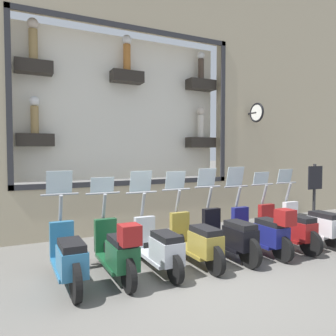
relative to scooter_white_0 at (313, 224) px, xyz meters
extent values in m
plane|color=#66635E|center=(-0.69, 3.12, -0.43)|extent=(120.00, 120.00, 0.00)
cube|color=tan|center=(2.91, 3.12, 0.15)|extent=(0.40, 5.49, 1.17)
cube|color=#2D2D33|center=(2.70, 3.12, 4.54)|extent=(0.04, 5.49, 0.12)
cube|color=#2D2D33|center=(2.70, 3.12, 0.80)|extent=(0.04, 5.49, 0.12)
cube|color=#2D2D33|center=(2.70, 0.44, 2.67)|extent=(0.04, 0.12, 3.86)
cube|color=#2D2D33|center=(2.70, 5.81, 2.67)|extent=(0.04, 0.12, 3.86)
cube|color=white|center=(3.26, 3.12, 2.67)|extent=(0.04, 5.25, 3.62)
cube|color=#28231E|center=(3.04, 0.95, 3.43)|extent=(0.36, 0.80, 0.28)
cylinder|color=#47382D|center=(3.04, 0.95, 3.86)|extent=(0.16, 0.16, 0.57)
sphere|color=white|center=(3.04, 0.95, 4.25)|extent=(0.21, 0.21, 0.21)
cube|color=#28231E|center=(3.04, 3.12, 3.43)|extent=(0.36, 0.80, 0.28)
cylinder|color=#B26B2D|center=(3.04, 3.12, 3.90)|extent=(0.18, 0.18, 0.66)
sphere|color=white|center=(3.04, 3.12, 4.35)|extent=(0.24, 0.24, 0.24)
cube|color=#28231E|center=(3.04, 5.30, 3.43)|extent=(0.36, 0.80, 0.28)
cylinder|color=#9E7F4C|center=(3.04, 5.30, 3.91)|extent=(0.19, 0.19, 0.68)
sphere|color=beige|center=(3.04, 5.30, 4.38)|extent=(0.25, 0.25, 0.25)
cube|color=#28231E|center=(3.04, 0.95, 1.82)|extent=(0.36, 0.80, 0.28)
cylinder|color=silver|center=(3.04, 0.95, 2.28)|extent=(0.18, 0.18, 0.63)
sphere|color=beige|center=(3.04, 0.95, 2.71)|extent=(0.23, 0.23, 0.23)
cube|color=#28231E|center=(3.04, 5.30, 1.82)|extent=(0.36, 0.80, 0.28)
cylinder|color=#9E7F4C|center=(3.04, 5.30, 2.27)|extent=(0.17, 0.17, 0.61)
sphere|color=white|center=(3.04, 5.30, 2.68)|extent=(0.22, 0.22, 0.22)
cylinder|color=black|center=(2.54, -0.48, 2.66)|extent=(0.35, 0.05, 0.05)
torus|color=black|center=(2.36, -0.48, 2.66)|extent=(0.55, 0.06, 0.55)
cylinder|color=white|center=(2.36, -0.48, 2.66)|extent=(0.45, 0.03, 0.45)
cylinder|color=black|center=(0.74, 0.00, -0.18)|extent=(0.51, 0.09, 0.51)
cylinder|color=black|center=(-0.55, 0.00, -0.18)|extent=(0.51, 0.09, 0.51)
cube|color=silver|center=(0.10, 0.00, -0.19)|extent=(1.02, 0.38, 0.06)
cube|color=silver|center=(-0.28, 0.00, 0.02)|extent=(0.61, 0.35, 0.36)
cube|color=black|center=(-0.28, 0.00, 0.25)|extent=(0.58, 0.31, 0.10)
cube|color=silver|center=(0.64, 0.00, 0.12)|extent=(0.12, 0.37, 0.56)
cylinder|color=gray|center=(0.71, 0.00, 0.61)|extent=(0.20, 0.06, 0.45)
cylinder|color=gray|center=(0.78, 0.00, 0.83)|extent=(0.04, 0.61, 0.04)
cube|color=silver|center=(0.82, 0.00, 0.99)|extent=(0.08, 0.42, 0.32)
cylinder|color=black|center=(0.75, 0.73, -0.19)|extent=(0.49, 0.09, 0.49)
cylinder|color=black|center=(-0.56, 0.73, -0.19)|extent=(0.49, 0.09, 0.49)
cube|color=maroon|center=(0.10, 0.73, -0.20)|extent=(1.02, 0.38, 0.06)
cube|color=maroon|center=(-0.28, 0.73, 0.01)|extent=(0.61, 0.35, 0.36)
cube|color=black|center=(-0.28, 0.73, 0.24)|extent=(0.58, 0.31, 0.10)
cube|color=maroon|center=(0.64, 0.73, 0.11)|extent=(0.12, 0.37, 0.56)
cylinder|color=gray|center=(0.71, 0.73, 0.61)|extent=(0.20, 0.06, 0.45)
cylinder|color=gray|center=(0.78, 0.73, 0.82)|extent=(0.04, 0.61, 0.04)
cube|color=silver|center=(0.82, 0.73, 0.96)|extent=(0.07, 0.42, 0.28)
cylinder|color=black|center=(0.76, 1.45, -0.20)|extent=(0.47, 0.09, 0.47)
cylinder|color=black|center=(-0.57, 1.45, -0.20)|extent=(0.47, 0.09, 0.47)
cube|color=navy|center=(0.10, 1.45, -0.21)|extent=(1.02, 0.38, 0.06)
cube|color=navy|center=(-0.28, 1.45, 0.00)|extent=(0.61, 0.35, 0.36)
cube|color=black|center=(-0.28, 1.45, 0.23)|extent=(0.58, 0.31, 0.10)
cube|color=navy|center=(0.64, 1.45, 0.10)|extent=(0.12, 0.37, 0.56)
cylinder|color=gray|center=(0.71, 1.45, 0.59)|extent=(0.20, 0.06, 0.45)
cylinder|color=gray|center=(0.78, 1.45, 0.81)|extent=(0.04, 0.60, 0.04)
cube|color=silver|center=(0.82, 1.45, 1.02)|extent=(0.10, 0.42, 0.42)
cube|color=maroon|center=(-0.61, 1.45, 0.39)|extent=(0.28, 0.28, 0.28)
cylinder|color=black|center=(0.74, 2.18, -0.17)|extent=(0.52, 0.09, 0.52)
cylinder|color=black|center=(-0.54, 2.18, -0.17)|extent=(0.52, 0.09, 0.52)
cube|color=black|center=(0.10, 2.18, -0.18)|extent=(1.02, 0.38, 0.06)
cube|color=black|center=(-0.28, 2.18, 0.03)|extent=(0.61, 0.35, 0.36)
cube|color=black|center=(-0.28, 2.18, 0.26)|extent=(0.58, 0.31, 0.10)
cube|color=black|center=(0.64, 2.18, 0.13)|extent=(0.12, 0.37, 0.56)
cylinder|color=gray|center=(0.71, 2.18, 0.62)|extent=(0.20, 0.06, 0.45)
cylinder|color=gray|center=(0.78, 2.18, 0.83)|extent=(0.04, 0.60, 0.04)
cube|color=silver|center=(0.82, 2.18, 1.03)|extent=(0.10, 0.42, 0.38)
cylinder|color=black|center=(0.75, 2.91, -0.19)|extent=(0.49, 0.09, 0.49)
cylinder|color=black|center=(-0.56, 2.91, -0.19)|extent=(0.49, 0.09, 0.49)
cube|color=olive|center=(0.10, 2.91, -0.20)|extent=(1.02, 0.39, 0.06)
cube|color=olive|center=(-0.28, 2.91, 0.01)|extent=(0.61, 0.35, 0.36)
cube|color=black|center=(-0.28, 2.91, 0.24)|extent=(0.58, 0.31, 0.10)
cube|color=olive|center=(0.64, 2.91, 0.11)|extent=(0.12, 0.37, 0.56)
cylinder|color=gray|center=(0.71, 2.91, 0.60)|extent=(0.20, 0.06, 0.45)
cylinder|color=gray|center=(0.78, 2.91, 0.82)|extent=(0.04, 0.60, 0.04)
cube|color=silver|center=(0.82, 2.91, 1.00)|extent=(0.09, 0.42, 0.35)
cylinder|color=black|center=(0.77, 3.64, -0.21)|extent=(0.44, 0.09, 0.44)
cylinder|color=black|center=(-0.58, 3.64, -0.21)|extent=(0.44, 0.09, 0.44)
cube|color=#B7BCC6|center=(0.10, 3.64, -0.22)|extent=(1.02, 0.39, 0.06)
cube|color=#B7BCC6|center=(-0.28, 3.64, -0.01)|extent=(0.61, 0.35, 0.36)
cube|color=black|center=(-0.28, 3.64, 0.22)|extent=(0.58, 0.31, 0.10)
cube|color=#B7BCC6|center=(0.64, 3.64, 0.09)|extent=(0.12, 0.37, 0.56)
cylinder|color=gray|center=(0.71, 3.64, 0.58)|extent=(0.20, 0.06, 0.45)
cylinder|color=gray|center=(0.78, 3.64, 0.80)|extent=(0.04, 0.60, 0.04)
cube|color=silver|center=(0.82, 3.64, 1.00)|extent=(0.10, 0.42, 0.40)
cylinder|color=black|center=(0.75, 4.36, -0.18)|extent=(0.50, 0.09, 0.50)
cylinder|color=black|center=(-0.55, 4.36, -0.18)|extent=(0.50, 0.09, 0.50)
cube|color=#19512D|center=(0.10, 4.36, -0.20)|extent=(1.02, 0.38, 0.06)
cube|color=#19512D|center=(-0.28, 4.36, 0.01)|extent=(0.61, 0.35, 0.36)
cube|color=black|center=(-0.28, 4.36, 0.24)|extent=(0.58, 0.31, 0.10)
cube|color=#19512D|center=(0.64, 4.36, 0.11)|extent=(0.12, 0.37, 0.56)
cylinder|color=gray|center=(0.71, 4.36, 0.61)|extent=(0.20, 0.06, 0.45)
cylinder|color=gray|center=(0.78, 4.36, 0.82)|extent=(0.04, 0.60, 0.04)
cube|color=silver|center=(0.82, 4.36, 0.96)|extent=(0.07, 0.42, 0.28)
cube|color=maroon|center=(-0.60, 4.36, 0.40)|extent=(0.28, 0.28, 0.28)
cylinder|color=black|center=(0.73, 5.09, -0.16)|extent=(0.54, 0.09, 0.54)
cylinder|color=black|center=(-0.54, 5.09, -0.16)|extent=(0.54, 0.09, 0.54)
cube|color=teal|center=(0.10, 5.09, -0.17)|extent=(1.02, 0.38, 0.06)
cube|color=teal|center=(-0.28, 5.09, 0.04)|extent=(0.61, 0.35, 0.36)
cube|color=black|center=(-0.28, 5.09, 0.27)|extent=(0.58, 0.31, 0.10)
cube|color=teal|center=(0.64, 5.09, 0.14)|extent=(0.12, 0.37, 0.56)
cylinder|color=gray|center=(0.71, 5.09, 0.63)|extent=(0.20, 0.06, 0.45)
cylinder|color=gray|center=(0.78, 5.09, 0.84)|extent=(0.04, 0.61, 0.04)
cube|color=silver|center=(0.82, 5.09, 1.04)|extent=(0.10, 0.42, 0.39)
cylinder|color=#232326|center=(0.57, -0.70, -0.42)|extent=(0.36, 0.36, 0.02)
cylinder|color=#232326|center=(0.57, -0.70, 0.42)|extent=(0.07, 0.07, 1.70)
cube|color=black|center=(0.55, -0.70, 0.94)|extent=(0.03, 0.45, 0.55)
camera|label=1|loc=(-4.86, 5.86, 1.54)|focal=35.00mm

